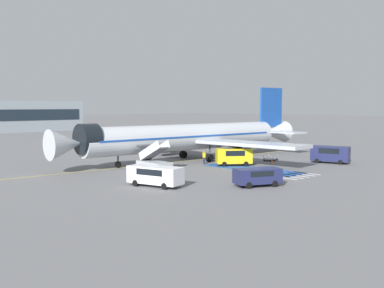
# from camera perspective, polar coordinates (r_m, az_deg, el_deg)

# --- Properties ---
(ground_plane) EXTENTS (600.00, 600.00, 0.00)m
(ground_plane) POSITION_cam_1_polar(r_m,az_deg,el_deg) (64.36, -1.78, -2.15)
(ground_plane) COLOR slate
(apron_leadline_yellow) EXTENTS (76.43, 5.55, 0.01)m
(apron_leadline_yellow) POSITION_cam_1_polar(r_m,az_deg,el_deg) (64.36, -0.59, -2.14)
(apron_leadline_yellow) COLOR gold
(apron_leadline_yellow) RESTS_ON ground_plane
(apron_stand_patch_blue) EXTENTS (4.15, 13.64, 0.01)m
(apron_stand_patch_blue) POSITION_cam_1_polar(r_m,az_deg,el_deg) (56.52, 7.60, -3.16)
(apron_stand_patch_blue) COLOR #2856A8
(apron_stand_patch_blue) RESTS_ON ground_plane
(apron_walkway_bar_0) EXTENTS (0.44, 3.60, 0.01)m
(apron_walkway_bar_0) POSITION_cam_1_polar(r_m,az_deg,el_deg) (50.18, 11.53, -4.24)
(apron_walkway_bar_0) COLOR silver
(apron_walkway_bar_0) RESTS_ON ground_plane
(apron_walkway_bar_1) EXTENTS (0.44, 3.60, 0.01)m
(apron_walkway_bar_1) POSITION_cam_1_polar(r_m,az_deg,el_deg) (51.16, 12.29, -4.08)
(apron_walkway_bar_1) COLOR silver
(apron_walkway_bar_1) RESTS_ON ground_plane
(apron_walkway_bar_2) EXTENTS (0.44, 3.60, 0.01)m
(apron_walkway_bar_2) POSITION_cam_1_polar(r_m,az_deg,el_deg) (52.15, 13.02, -3.92)
(apron_walkway_bar_2) COLOR silver
(apron_walkway_bar_2) RESTS_ON ground_plane
(apron_walkway_bar_3) EXTENTS (0.44, 3.60, 0.01)m
(apron_walkway_bar_3) POSITION_cam_1_polar(r_m,az_deg,el_deg) (53.16, 13.73, -3.77)
(apron_walkway_bar_3) COLOR silver
(apron_walkway_bar_3) RESTS_ON ground_plane
(apron_walkway_bar_4) EXTENTS (0.44, 3.60, 0.01)m
(apron_walkway_bar_4) POSITION_cam_1_polar(r_m,az_deg,el_deg) (54.16, 14.41, -3.63)
(apron_walkway_bar_4) COLOR silver
(apron_walkway_bar_4) RESTS_ON ground_plane
(airliner) EXTENTS (42.43, 34.22, 10.87)m
(airliner) POSITION_cam_1_polar(r_m,az_deg,el_deg) (64.47, -0.12, 0.89)
(airliner) COLOR #B7BCC4
(airliner) RESTS_ON ground_plane
(boarding_stairs_forward) EXTENTS (2.53, 5.35, 3.79)m
(boarding_stairs_forward) POSITION_cam_1_polar(r_m,az_deg,el_deg) (55.36, -4.86, -2.31)
(boarding_stairs_forward) COLOR #ADB2BA
(boarding_stairs_forward) RESTS_ON ground_plane
(fuel_tanker) EXTENTS (9.47, 3.23, 3.38)m
(fuel_tanker) POSITION_cam_1_polar(r_m,az_deg,el_deg) (86.61, -9.08, 0.73)
(fuel_tanker) COLOR #38383D
(fuel_tanker) RESTS_ON ground_plane
(service_van_0) EXTENTS (3.39, 5.87, 1.98)m
(service_van_0) POSITION_cam_1_polar(r_m,az_deg,el_deg) (44.02, -4.69, -3.86)
(service_van_0) COLOR silver
(service_van_0) RESTS_ON ground_plane
(service_van_1) EXTENTS (4.94, 3.68, 1.76)m
(service_van_1) POSITION_cam_1_polar(r_m,az_deg,el_deg) (44.45, 8.31, -3.96)
(service_van_1) COLOR #1E234C
(service_van_1) RESTS_ON ground_plane
(service_van_2) EXTENTS (4.77, 4.20, 2.25)m
(service_van_2) POSITION_cam_1_polar(r_m,az_deg,el_deg) (59.35, 5.34, -1.46)
(service_van_2) COLOR yellow
(service_van_2) RESTS_ON ground_plane
(service_van_3) EXTENTS (3.42, 5.40, 2.33)m
(service_van_3) POSITION_cam_1_polar(r_m,az_deg,el_deg) (64.47, 17.16, -1.11)
(service_van_3) COLOR #1E234C
(service_van_3) RESTS_ON ground_plane
(baggage_cart) EXTENTS (2.95, 2.27, 0.87)m
(baggage_cart) POSITION_cam_1_polar(r_m,az_deg,el_deg) (65.65, 9.97, -1.86)
(baggage_cart) COLOR gray
(baggage_cart) RESTS_ON ground_plane
(ground_crew_0) EXTENTS (0.34, 0.48, 1.80)m
(ground_crew_0) POSITION_cam_1_polar(r_m,az_deg,el_deg) (60.72, 1.54, -1.58)
(ground_crew_0) COLOR #191E38
(ground_crew_0) RESTS_ON ground_plane
(ground_crew_1) EXTENTS (0.49, 0.41, 1.68)m
(ground_crew_1) POSITION_cam_1_polar(r_m,az_deg,el_deg) (63.75, 6.48, -1.37)
(ground_crew_1) COLOR #2D2D33
(ground_crew_1) RESTS_ON ground_plane
(traffic_cone_0) EXTENTS (0.42, 0.42, 0.47)m
(traffic_cone_0) POSITION_cam_1_polar(r_m,az_deg,el_deg) (62.45, 10.12, -2.22)
(traffic_cone_0) COLOR orange
(traffic_cone_0) RESTS_ON ground_plane
(traffic_cone_1) EXTENTS (0.42, 0.42, 0.46)m
(traffic_cone_1) POSITION_cam_1_polar(r_m,az_deg,el_deg) (69.28, 7.42, -1.49)
(traffic_cone_1) COLOR orange
(traffic_cone_1) RESTS_ON ground_plane
(traffic_cone_2) EXTENTS (0.43, 0.43, 0.48)m
(traffic_cone_2) POSITION_cam_1_polar(r_m,az_deg,el_deg) (50.73, -6.93, -3.81)
(traffic_cone_2) COLOR orange
(traffic_cone_2) RESTS_ON ground_plane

